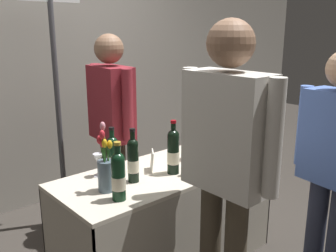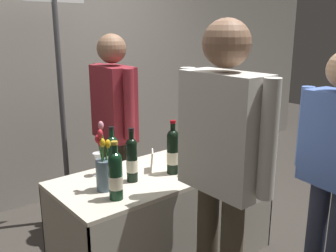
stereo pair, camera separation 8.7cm
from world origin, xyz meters
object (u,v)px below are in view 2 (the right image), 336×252
Objects in this scene: wine_glass_near_taster at (240,142)px; featured_wine_bottle at (199,156)px; wine_glass_mid at (216,142)px; vendor_presenter at (114,118)px; flower_vase at (104,169)px; taster_foreground_right at (222,155)px; display_bottle_0 at (112,154)px; wine_glass_near_vendor at (98,159)px; booth_signpost at (60,81)px; tasting_table at (168,200)px.

featured_wine_bottle is at bearing -168.94° from wine_glass_near_taster.
vendor_presenter is at bearing 126.23° from wine_glass_mid.
wine_glass_mid is at bearing 1.33° from flower_vase.
display_bottle_0 is at bearing 12.51° from taster_foreground_right.
wine_glass_near_vendor is (-0.51, 0.41, -0.02)m from featured_wine_bottle.
wine_glass_mid is 0.08× the size of taster_foreground_right.
vendor_presenter is (0.40, 0.45, 0.12)m from wine_glass_near_vendor.
booth_signpost reaches higher than display_bottle_0.
tasting_table is at bearing 3.27° from flower_vase.
wine_glass_near_taster is 1.13m from flower_vase.
tasting_table is at bearing -75.86° from booth_signpost.
featured_wine_bottle reaches higher than wine_glass_near_taster.
wine_glass_near_vendor is (-0.09, 0.03, -0.02)m from display_bottle_0.
tasting_table is 0.90× the size of taster_foreground_right.
tasting_table is 0.80m from vendor_presenter.
wine_glass_near_taster is 0.96m from taster_foreground_right.
wine_glass_near_vendor is 0.07× the size of booth_signpost.
wine_glass_mid is 0.19m from wine_glass_near_taster.
taster_foreground_right is (0.27, -0.83, 0.19)m from wine_glass_near_vendor.
flower_vase is (-0.59, 0.18, -0.00)m from featured_wine_bottle.
vendor_presenter is at bearing 56.97° from display_bottle_0.
booth_signpost reaches higher than wine_glass_near_vendor.
wine_glass_near_vendor is 0.91m from wine_glass_mid.
wine_glass_mid is 0.33× the size of flower_vase.
wine_glass_mid is 0.07× the size of booth_signpost.
flower_vase reaches higher than tasting_table.
booth_signpost is at bearing 104.14° from tasting_table.
wine_glass_mid reaches higher than tasting_table.
featured_wine_bottle is 0.18× the size of taster_foreground_right.
taster_foreground_right reaches higher than flower_vase.
wine_glass_near_vendor is 0.24m from flower_vase.
tasting_table is 0.53m from display_bottle_0.
tasting_table is at bearing -24.84° from wine_glass_near_vendor.
flower_vase is at bearing -31.38° from vendor_presenter.
vendor_presenter is (-0.02, 0.65, 0.47)m from tasting_table.
booth_signpost is at bearing 3.74° from taster_foreground_right.
taster_foreground_right reaches higher than tasting_table.
wine_glass_near_vendor is (-0.42, 0.20, 0.35)m from tasting_table.
flower_vase is at bearing 176.12° from wine_glass_near_taster.
taster_foreground_right is at bearing -119.80° from featured_wine_bottle.
featured_wine_bottle is at bearing -38.64° from wine_glass_near_vendor.
vendor_presenter reaches higher than flower_vase.
featured_wine_bottle is 0.75× the size of flower_vase.
featured_wine_bottle is 0.55m from wine_glass_near_taster.
flower_vase is (-0.51, -0.03, 0.37)m from tasting_table.
wine_glass_near_taster is at bearing -56.04° from taster_foreground_right.
vendor_presenter is 0.55m from booth_signpost.
wine_glass_near_vendor is at bearing 163.87° from wine_glass_near_taster.
display_bottle_0 is 0.83m from taster_foreground_right.
featured_wine_bottle is (0.08, -0.21, 0.37)m from tasting_table.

